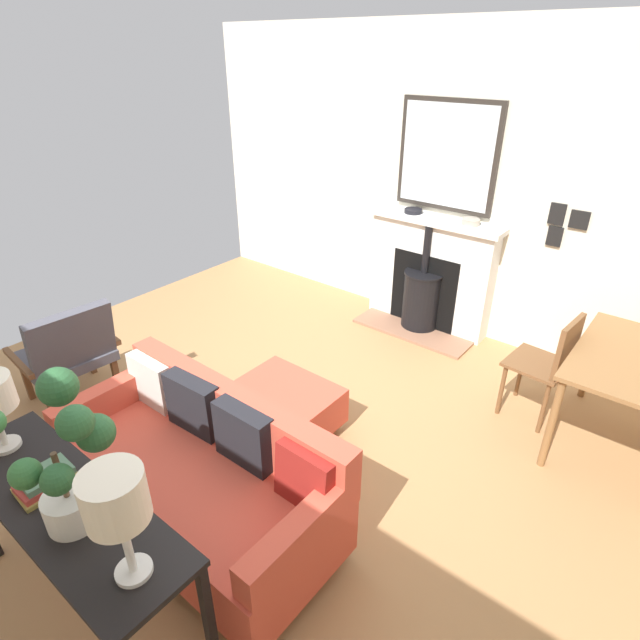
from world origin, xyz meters
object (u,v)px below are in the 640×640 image
fireplace (428,280)px  console_table (67,515)px  mantel_bowl_near (413,211)px  book_stack (46,481)px  potted_plant (65,453)px  sofa (201,472)px  dining_chair_near_fireplace (551,360)px  table_lamp_far_end (116,502)px  dining_table (634,371)px  mantel_bowl_far (471,221)px  ottoman (285,405)px  armchair_accent (68,350)px

fireplace → console_table: bearing=2.5°
mantel_bowl_near → book_stack: 3.74m
mantel_bowl_near → potted_plant: potted_plant is taller
sofa → dining_chair_near_fireplace: dining_chair_near_fireplace is taller
table_lamp_far_end → book_stack: table_lamp_far_end is taller
console_table → book_stack: book_stack is taller
fireplace → mantel_bowl_near: mantel_bowl_near is taller
dining_chair_near_fireplace → fireplace: bearing=-119.2°
dining_table → table_lamp_far_end: bearing=-22.3°
sofa → dining_table: bearing=141.5°
mantel_bowl_far → ottoman: 2.33m
armchair_accent → console_table: size_ratio=0.59×
potted_plant → table_lamp_far_end: bearing=86.3°
mantel_bowl_near → book_stack: (3.71, 0.27, -0.34)m
sofa → ottoman: bearing=-169.7°
potted_plant → dining_chair_near_fireplace: size_ratio=0.72×
dining_table → ottoman: bearing=-55.4°
mantel_bowl_far → dining_chair_near_fireplace: bearing=52.6°
fireplace → mantel_bowl_near: 0.68m
mantel_bowl_far → dining_table: bearing=62.8°
mantel_bowl_far → sofa: size_ratio=0.09×
mantel_bowl_near → armchair_accent: size_ratio=0.19×
armchair_accent → book_stack: (0.83, 1.52, 0.31)m
sofa → book_stack: size_ratio=6.73×
armchair_accent → dining_chair_near_fireplace: bearing=125.6°
fireplace → mantel_bowl_near: (-0.03, -0.24, 0.64)m
fireplace → dining_chair_near_fireplace: (0.78, 1.40, 0.03)m
mantel_bowl_far → console_table: bearing=-2.7°
ottoman → dining_table: dining_table is taller
mantel_bowl_far → dining_chair_near_fireplace: (0.81, 1.06, -0.62)m
table_lamp_far_end → armchair_accent: bearing=-110.7°
ottoman → table_lamp_far_end: 1.97m
ottoman → book_stack: (1.60, 0.03, 0.56)m
mantel_bowl_near → console_table: bearing=6.1°
mantel_bowl_far → sofa: bearing=-3.4°
fireplace → console_table: size_ratio=0.89×
fireplace → dining_chair_near_fireplace: size_ratio=1.51×
sofa → armchair_accent: 1.66m
mantel_bowl_far → fireplace: bearing=-85.7°
dining_table → dining_chair_near_fireplace: dining_chair_near_fireplace is taller
console_table → book_stack: 0.18m
dining_table → dining_chair_near_fireplace: size_ratio=1.26×
ottoman → armchair_accent: size_ratio=0.83×
console_table → potted_plant: potted_plant is taller
fireplace → potted_plant: 3.72m
table_lamp_far_end → dining_table: 3.18m
mantel_bowl_far → mantel_bowl_near: bearing=-90.0°
mantel_bowl_near → sofa: size_ratio=0.10×
book_stack → dining_table: size_ratio=0.24×
mantel_bowl_far → console_table: mantel_bowl_far is taller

